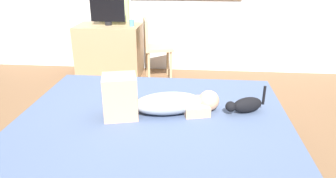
# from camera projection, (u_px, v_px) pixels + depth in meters

# --- Properties ---
(ground_plane) EXTENTS (16.00, 16.00, 0.00)m
(ground_plane) POSITION_uv_depth(u_px,v_px,m) (169.00, 160.00, 2.67)
(ground_plane) COLOR brown
(bed) EXTENTS (2.21, 1.81, 0.42)m
(bed) POSITION_uv_depth(u_px,v_px,m) (154.00, 138.00, 2.60)
(bed) COLOR #997A56
(bed) RESTS_ON ground
(person_lying) EXTENTS (0.94, 0.45, 0.34)m
(person_lying) POSITION_uv_depth(u_px,v_px,m) (156.00, 101.00, 2.50)
(person_lying) COLOR #8C939E
(person_lying) RESTS_ON bed
(cat) EXTENTS (0.34, 0.21, 0.21)m
(cat) POSITION_uv_depth(u_px,v_px,m) (245.00, 105.00, 2.54)
(cat) COLOR black
(cat) RESTS_ON bed
(desk) EXTENTS (0.90, 0.56, 0.74)m
(desk) POSITION_uv_depth(u_px,v_px,m) (110.00, 51.00, 4.54)
(desk) COLOR #997A56
(desk) RESTS_ON ground
(tv_monitor) EXTENTS (0.48, 0.10, 0.35)m
(tv_monitor) POSITION_uv_depth(u_px,v_px,m) (108.00, 12.00, 4.33)
(tv_monitor) COLOR black
(tv_monitor) RESTS_ON desk
(cup) EXTENTS (0.07, 0.07, 0.09)m
(cup) POSITION_uv_depth(u_px,v_px,m) (132.00, 23.00, 4.30)
(cup) COLOR teal
(cup) RESTS_ON desk
(chair_by_desk) EXTENTS (0.46, 0.46, 0.86)m
(chair_by_desk) POSITION_uv_depth(u_px,v_px,m) (153.00, 45.00, 4.31)
(chair_by_desk) COLOR tan
(chair_by_desk) RESTS_ON ground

